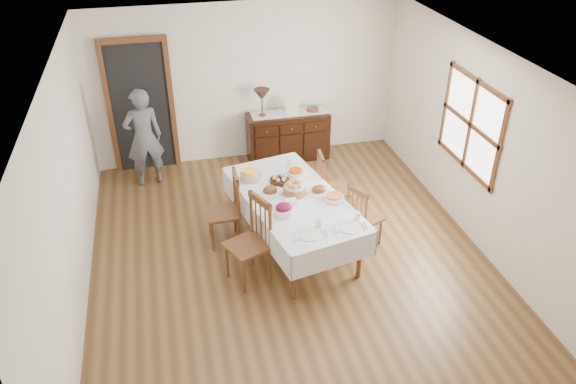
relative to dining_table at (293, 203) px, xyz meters
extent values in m
plane|color=brown|center=(-0.11, -0.27, -0.67)|extent=(6.00, 6.00, 0.00)
cube|color=white|center=(-0.11, -0.27, 1.93)|extent=(5.00, 6.00, 0.02)
cube|color=white|center=(-0.11, 2.73, 0.63)|extent=(5.00, 0.02, 2.60)
cube|color=white|center=(-0.11, -3.27, 0.63)|extent=(5.00, 0.02, 2.60)
cube|color=white|center=(-2.61, -0.27, 0.63)|extent=(0.02, 6.00, 2.60)
cube|color=white|center=(2.39, -0.27, 0.63)|extent=(0.02, 6.00, 2.60)
cube|color=white|center=(2.38, 0.03, 0.83)|extent=(0.02, 1.30, 1.10)
cube|color=brown|center=(2.37, 0.03, 0.83)|extent=(0.03, 1.46, 1.26)
cube|color=black|center=(-1.81, 2.69, 0.38)|extent=(0.90, 0.06, 2.10)
cube|color=brown|center=(-1.81, 2.67, 0.38)|extent=(1.04, 0.08, 2.18)
cube|color=silver|center=(0.00, 0.00, 0.07)|extent=(1.51, 2.35, 0.04)
cylinder|color=brown|center=(-0.24, -1.01, -0.32)|extent=(0.06, 0.06, 0.70)
cylinder|color=brown|center=(0.63, -0.83, -0.32)|extent=(0.06, 0.06, 0.70)
cylinder|color=brown|center=(-0.63, 0.83, -0.32)|extent=(0.06, 0.06, 0.70)
cylinder|color=brown|center=(0.24, 1.01, -0.32)|extent=(0.06, 0.06, 0.70)
cube|color=silver|center=(-0.54, -0.11, -0.08)|extent=(0.48, 2.17, 0.34)
cube|color=silver|center=(0.54, 0.11, -0.08)|extent=(0.48, 2.17, 0.34)
cube|color=silver|center=(0.23, -1.07, -0.08)|extent=(1.11, 0.25, 0.34)
cube|color=silver|center=(-0.23, 1.07, -0.08)|extent=(1.11, 0.25, 0.34)
cube|color=brown|center=(-0.69, -0.53, -0.18)|extent=(0.60, 0.60, 0.04)
cylinder|color=brown|center=(-0.94, -0.44, -0.44)|extent=(0.04, 0.04, 0.47)
cylinder|color=brown|center=(-0.79, -0.77, -0.44)|extent=(0.04, 0.04, 0.47)
cylinder|color=brown|center=(-0.60, -0.29, -0.44)|extent=(0.04, 0.04, 0.47)
cylinder|color=brown|center=(-0.45, -0.62, -0.44)|extent=(0.04, 0.04, 0.47)
cylinder|color=brown|center=(-0.59, -0.27, 0.12)|extent=(0.04, 0.04, 0.61)
cylinder|color=brown|center=(-0.43, -0.62, 0.12)|extent=(0.04, 0.04, 0.61)
cube|color=brown|center=(-0.51, -0.44, 0.38)|extent=(0.22, 0.41, 0.09)
cylinder|color=brown|center=(-0.55, -0.36, 0.10)|extent=(0.02, 0.02, 0.50)
cylinder|color=brown|center=(-0.51, -0.44, 0.10)|extent=(0.02, 0.02, 0.50)
cylinder|color=brown|center=(-0.47, -0.53, 0.10)|extent=(0.02, 0.02, 0.50)
cube|color=brown|center=(-0.87, 0.31, -0.22)|extent=(0.43, 0.43, 0.04)
cylinder|color=brown|center=(-1.04, 0.48, -0.45)|extent=(0.04, 0.04, 0.43)
cylinder|color=brown|center=(-1.04, 0.14, -0.45)|extent=(0.04, 0.04, 0.43)
cylinder|color=brown|center=(-0.70, 0.48, -0.45)|extent=(0.04, 0.04, 0.43)
cylinder|color=brown|center=(-0.70, 0.13, -0.45)|extent=(0.04, 0.04, 0.43)
cylinder|color=brown|center=(-0.68, 0.49, 0.07)|extent=(0.04, 0.04, 0.57)
cylinder|color=brown|center=(-0.68, 0.12, 0.07)|extent=(0.04, 0.04, 0.57)
cube|color=brown|center=(-0.68, 0.30, 0.31)|extent=(0.04, 0.40, 0.08)
cylinder|color=brown|center=(-0.68, 0.40, 0.05)|extent=(0.02, 0.02, 0.46)
cylinder|color=brown|center=(-0.68, 0.30, 0.05)|extent=(0.02, 0.02, 0.46)
cylinder|color=brown|center=(-0.68, 0.21, 0.05)|extent=(0.02, 0.02, 0.46)
cube|color=brown|center=(0.94, -0.17, -0.27)|extent=(0.50, 0.50, 0.04)
cylinder|color=brown|center=(1.14, -0.25, -0.48)|extent=(0.03, 0.03, 0.38)
cylinder|color=brown|center=(1.01, 0.03, -0.48)|extent=(0.03, 0.03, 0.38)
cylinder|color=brown|center=(0.86, -0.37, -0.48)|extent=(0.03, 0.03, 0.38)
cylinder|color=brown|center=(0.73, -0.09, -0.48)|extent=(0.03, 0.03, 0.38)
cylinder|color=brown|center=(0.85, -0.39, -0.02)|extent=(0.04, 0.04, 0.50)
cylinder|color=brown|center=(0.71, -0.09, -0.02)|extent=(0.04, 0.04, 0.50)
cube|color=brown|center=(0.78, -0.24, 0.20)|extent=(0.18, 0.34, 0.07)
cylinder|color=brown|center=(0.81, -0.31, -0.03)|extent=(0.02, 0.02, 0.41)
cylinder|color=brown|center=(0.78, -0.24, -0.03)|extent=(0.02, 0.02, 0.41)
cylinder|color=brown|center=(0.75, -0.16, -0.03)|extent=(0.02, 0.02, 0.41)
cube|color=brown|center=(0.72, 0.54, -0.22)|extent=(0.47, 0.47, 0.04)
cylinder|color=brown|center=(0.87, 0.35, -0.45)|extent=(0.04, 0.04, 0.43)
cylinder|color=brown|center=(0.91, 0.69, -0.45)|extent=(0.04, 0.04, 0.43)
cylinder|color=brown|center=(0.53, 0.38, -0.45)|extent=(0.04, 0.04, 0.43)
cylinder|color=brown|center=(0.57, 0.72, -0.45)|extent=(0.04, 0.04, 0.43)
cylinder|color=brown|center=(0.51, 0.37, 0.07)|extent=(0.04, 0.04, 0.57)
cylinder|color=brown|center=(0.55, 0.74, 0.07)|extent=(0.04, 0.04, 0.57)
cube|color=brown|center=(0.53, 0.56, 0.31)|extent=(0.08, 0.41, 0.08)
cylinder|color=brown|center=(0.52, 0.46, 0.05)|extent=(0.02, 0.02, 0.47)
cylinder|color=brown|center=(0.53, 0.56, 0.05)|extent=(0.02, 0.02, 0.47)
cylinder|color=brown|center=(0.54, 0.65, 0.05)|extent=(0.02, 0.02, 0.47)
cube|color=black|center=(0.52, 2.45, -0.26)|extent=(1.36, 0.45, 0.82)
cube|color=black|center=(0.12, 2.21, -0.02)|extent=(0.38, 0.02, 0.16)
sphere|color=brown|center=(0.12, 2.19, -0.02)|extent=(0.03, 0.03, 0.03)
cube|color=black|center=(0.52, 2.21, -0.02)|extent=(0.38, 0.02, 0.16)
sphere|color=brown|center=(0.52, 2.19, -0.02)|extent=(0.03, 0.03, 0.03)
cube|color=black|center=(0.93, 2.21, -0.02)|extent=(0.38, 0.02, 0.16)
sphere|color=brown|center=(0.93, 2.19, -0.02)|extent=(0.03, 0.03, 0.03)
imported|color=#54565E|center=(-1.81, 2.14, 0.17)|extent=(0.58, 0.44, 1.68)
cylinder|color=#915D32|center=(0.03, 0.06, 0.14)|extent=(0.29, 0.29, 0.11)
cylinder|color=silver|center=(0.03, 0.06, 0.21)|extent=(0.26, 0.26, 0.02)
sphere|color=#DC8A4A|center=(0.11, 0.06, 0.24)|extent=(0.08, 0.08, 0.08)
sphere|color=#DC8A4A|center=(0.08, 0.12, 0.24)|extent=(0.08, 0.08, 0.08)
sphere|color=#DC8A4A|center=(0.02, 0.13, 0.24)|extent=(0.08, 0.08, 0.08)
sphere|color=#DC8A4A|center=(-0.03, 0.09, 0.24)|extent=(0.08, 0.08, 0.08)
sphere|color=#DC8A4A|center=(-0.03, 0.03, 0.24)|extent=(0.08, 0.08, 0.08)
sphere|color=#DC8A4A|center=(0.02, -0.01, 0.24)|extent=(0.08, 0.08, 0.08)
sphere|color=#DC8A4A|center=(0.08, 0.00, 0.24)|extent=(0.08, 0.08, 0.08)
cylinder|color=black|center=(-0.09, 0.39, 0.12)|extent=(0.26, 0.26, 0.05)
ellipsoid|color=pink|center=(-0.01, 0.39, 0.17)|extent=(0.05, 0.05, 0.06)
ellipsoid|color=#6BBCF0|center=(-0.05, 0.45, 0.17)|extent=(0.05, 0.05, 0.06)
ellipsoid|color=#84EE80|center=(-0.12, 0.45, 0.17)|extent=(0.05, 0.05, 0.06)
ellipsoid|color=#E6984F|center=(-0.16, 0.39, 0.17)|extent=(0.05, 0.05, 0.06)
ellipsoid|color=#B78DE1|center=(-0.12, 0.33, 0.17)|extent=(0.05, 0.05, 0.06)
ellipsoid|color=#F5FF5B|center=(-0.05, 0.33, 0.17)|extent=(0.05, 0.05, 0.06)
cylinder|color=silver|center=(-0.26, 0.17, 0.10)|extent=(0.33, 0.33, 0.01)
ellipsoid|color=brown|center=(-0.26, 0.17, 0.13)|extent=(0.19, 0.16, 0.11)
cylinder|color=silver|center=(0.35, 0.04, 0.10)|extent=(0.33, 0.33, 0.02)
ellipsoid|color=brown|center=(0.35, 0.04, 0.13)|extent=(0.19, 0.16, 0.11)
cylinder|color=silver|center=(-0.21, -0.37, 0.13)|extent=(0.23, 0.23, 0.09)
ellipsoid|color=maroon|center=(-0.21, -0.37, 0.20)|extent=(0.20, 0.17, 0.11)
cylinder|color=silver|center=(0.16, 0.53, 0.12)|extent=(0.22, 0.22, 0.06)
cylinder|color=#D94C05|center=(0.16, 0.53, 0.17)|extent=(0.18, 0.18, 0.03)
cylinder|color=tan|center=(-0.46, 0.56, 0.14)|extent=(0.26, 0.26, 0.10)
cylinder|color=#FFB032|center=(-0.46, 0.56, 0.21)|extent=(0.20, 0.20, 0.04)
cylinder|color=silver|center=(0.48, -0.19, 0.12)|extent=(0.27, 0.27, 0.05)
cylinder|color=orange|center=(0.48, -0.19, 0.15)|extent=(0.20, 0.20, 0.02)
cube|color=silver|center=(-0.07, -0.16, 0.13)|extent=(0.16, 0.12, 0.07)
cylinder|color=silver|center=(-0.02, -0.85, 0.10)|extent=(0.25, 0.25, 0.01)
cube|color=silver|center=(-0.19, -0.85, 0.09)|extent=(0.10, 0.13, 0.01)
cube|color=silver|center=(-0.19, -0.85, 0.10)|extent=(0.05, 0.16, 0.01)
cube|color=silver|center=(0.14, -0.85, 0.09)|extent=(0.05, 0.18, 0.01)
cube|color=silver|center=(0.18, -0.85, 0.09)|extent=(0.05, 0.14, 0.01)
cylinder|color=silver|center=(0.13, -0.70, 0.14)|extent=(0.07, 0.07, 0.10)
cylinder|color=silver|center=(0.47, -0.82, 0.10)|extent=(0.25, 0.25, 0.01)
cube|color=silver|center=(0.30, -0.82, 0.09)|extent=(0.10, 0.13, 0.01)
cube|color=silver|center=(0.30, -0.82, 0.10)|extent=(0.05, 0.16, 0.01)
cube|color=silver|center=(0.63, -0.82, 0.09)|extent=(0.05, 0.18, 0.01)
cube|color=silver|center=(0.67, -0.82, 0.09)|extent=(0.05, 0.14, 0.01)
cylinder|color=silver|center=(0.62, -0.67, 0.14)|extent=(0.07, 0.07, 0.10)
cylinder|color=silver|center=(-0.29, 0.61, 0.14)|extent=(0.07, 0.07, 0.09)
cylinder|color=silver|center=(0.15, 0.81, 0.15)|extent=(0.06, 0.06, 0.11)
cube|color=silver|center=(0.57, 2.48, 0.15)|extent=(1.30, 0.35, 0.01)
cylinder|color=brown|center=(0.09, 2.46, 0.16)|extent=(0.12, 0.12, 0.03)
cylinder|color=brown|center=(0.09, 2.46, 0.30)|extent=(0.02, 0.02, 0.25)
cone|color=#3D271F|center=(0.09, 2.46, 0.51)|extent=(0.26, 0.26, 0.18)
cube|color=beige|center=(0.58, 2.41, 0.28)|extent=(0.22, 0.08, 0.28)
cylinder|color=brown|center=(0.95, 2.46, 0.17)|extent=(0.20, 0.20, 0.06)
camera|label=1|loc=(-1.47, -5.87, 3.86)|focal=35.00mm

